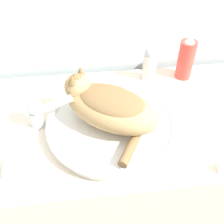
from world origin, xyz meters
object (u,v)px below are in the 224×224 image
at_px(spray_bottle_trigger, 186,59).
at_px(faucet, 39,111).
at_px(soap_bar, 17,169).
at_px(deodorant_stick, 149,64).
at_px(cat, 108,105).

bearing_deg(spray_bottle_trigger, faucet, -158.88).
bearing_deg(faucet, soap_bar, -97.44).
height_order(spray_bottle_trigger, soap_bar, spray_bottle_trigger).
xyz_separation_m(deodorant_stick, soap_bar, (-0.47, -0.39, -0.06)).
height_order(cat, faucet, cat).
xyz_separation_m(cat, faucet, (-0.22, 0.04, -0.04)).
relative_size(cat, spray_bottle_trigger, 1.95).
xyz_separation_m(spray_bottle_trigger, soap_bar, (-0.61, -0.39, -0.07)).
distance_m(cat, faucet, 0.23).
height_order(deodorant_stick, spray_bottle_trigger, spray_bottle_trigger).
distance_m(cat, soap_bar, 0.32).
relative_size(deodorant_stick, soap_bar, 1.97).
height_order(faucet, deodorant_stick, deodorant_stick).
xyz_separation_m(cat, spray_bottle_trigger, (0.33, 0.25, -0.02)).
bearing_deg(cat, spray_bottle_trigger, -106.66).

